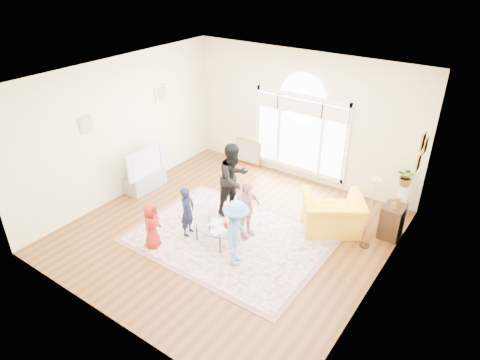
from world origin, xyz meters
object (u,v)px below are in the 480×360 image
Objects in this scene: tv_console at (145,181)px; television at (143,160)px; armchair at (333,214)px; coffee_table at (214,226)px; area_rug at (230,239)px.

tv_console is 0.85× the size of television.
armchair is (4.46, 0.97, 0.18)m from tv_console.
coffee_table reaches higher than tv_console.
tv_console is 0.84× the size of armchair.
coffee_table is (2.75, -0.78, 0.19)m from tv_console.
television reaches higher than armchair.
television is at bearing 169.63° from coffee_table.
armchair is at bearing 51.31° from coffee_table.
armchair is (4.46, 0.97, -0.37)m from television.
armchair is at bearing 12.28° from tv_console.
armchair is at bearing 12.30° from television.
area_rug is 3.05m from television.
television reaches higher than coffee_table.
area_rug is at bearing -9.87° from tv_console.
coffee_table is 0.88× the size of armchair.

